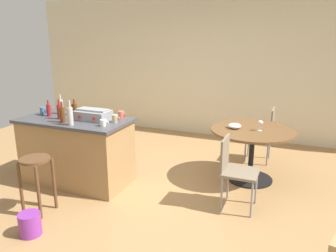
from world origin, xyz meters
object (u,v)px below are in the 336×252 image
object	(u,v)px
cup_0	(43,111)
bottle_5	(62,114)
bottle_3	(61,106)
folding_chair_near	(234,168)
plastic_bucket	(30,224)
wooden_stool	(36,173)
folding_chair_far	(264,130)
cup_3	(121,115)
cup_2	(115,119)
serving_bowl	(235,126)
bottle_1	(70,116)
bottle_4	(59,111)
bottle_2	(75,109)
toolbox	(93,115)
wine_glass	(260,123)
cup_1	(104,123)
kitchen_island	(77,151)
dining_table	(252,141)
bottle_0	(49,110)

from	to	relation	value
cup_0	bottle_5	bearing A→B (deg)	-23.87
bottle_3	folding_chair_near	bearing A→B (deg)	-1.31
plastic_bucket	wooden_stool	bearing A→B (deg)	121.60
folding_chair_far	cup_3	size ratio (longest dim) A/B	7.41
folding_chair_far	plastic_bucket	size ratio (longest dim) A/B	3.70
folding_chair_near	folding_chair_far	bearing A→B (deg)	85.36
cup_2	serving_bowl	xyz separation A→B (m)	(1.35, 0.87, -0.18)
folding_chair_near	cup_3	xyz separation A→B (m)	(-1.55, 0.12, 0.45)
bottle_1	bottle_4	distance (m)	0.37
bottle_2	bottle_3	bearing A→B (deg)	-177.94
folding_chair_near	toolbox	xyz separation A→B (m)	(-1.87, -0.05, 0.47)
wooden_stool	bottle_2	world-z (taller)	bottle_2
cup_2	wine_glass	bearing A→B (deg)	27.57
cup_3	plastic_bucket	distance (m)	1.72
folding_chair_far	bottle_3	size ratio (longest dim) A/B	3.20
cup_1	kitchen_island	bearing A→B (deg)	164.25
folding_chair_near	bottle_5	xyz separation A→B (m)	(-2.15, -0.31, 0.50)
dining_table	bottle_3	bearing A→B (deg)	-162.81
kitchen_island	cup_0	xyz separation A→B (m)	(-0.55, 0.03, 0.50)
bottle_5	bottle_3	bearing A→B (deg)	131.88
folding_chair_far	cup_2	xyz separation A→B (m)	(-1.66, -1.71, 0.43)
folding_chair_near	bottle_2	xyz separation A→B (m)	(-2.25, 0.07, 0.49)
toolbox	cup_2	bearing A→B (deg)	-2.95
plastic_bucket	cup_0	bearing A→B (deg)	124.73
kitchen_island	bottle_3	bearing A→B (deg)	154.37
bottle_3	serving_bowl	bearing A→B (deg)	18.01
wooden_stool	bottle_2	distance (m)	1.15
folding_chair_far	bottle_0	bearing A→B (deg)	-146.77
bottle_4	dining_table	bearing A→B (deg)	23.61
plastic_bucket	bottle_0	bearing A→B (deg)	121.14
cup_3	cup_2	bearing A→B (deg)	-83.51
bottle_3	bottle_4	distance (m)	0.31
toolbox	bottle_5	distance (m)	0.38
toolbox	serving_bowl	xyz separation A→B (m)	(1.70, 0.86, -0.19)
toolbox	cup_1	distance (m)	0.37
bottle_0	wine_glass	size ratio (longest dim) A/B	1.54
wooden_stool	folding_chair_far	world-z (taller)	folding_chair_far
bottle_0	bottle_4	world-z (taller)	bottle_4
kitchen_island	wine_glass	bearing A→B (deg)	22.07
dining_table	cup_3	xyz separation A→B (m)	(-1.62, -0.72, 0.38)
kitchen_island	bottle_5	distance (m)	0.59
wooden_stool	kitchen_island	bearing A→B (deg)	95.63
wooden_stool	cup_0	xyz separation A→B (m)	(-0.64, 0.87, 0.47)
bottle_3	serving_bowl	world-z (taller)	bottle_3
cup_0	bottle_4	bearing A→B (deg)	-16.22
bottle_4	cup_2	size ratio (longest dim) A/B	2.32
cup_1	cup_3	xyz separation A→B (m)	(0.02, 0.39, 0.01)
cup_2	wine_glass	distance (m)	1.91
cup_3	kitchen_island	bearing A→B (deg)	-157.68
folding_chair_far	bottle_0	size ratio (longest dim) A/B	3.97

